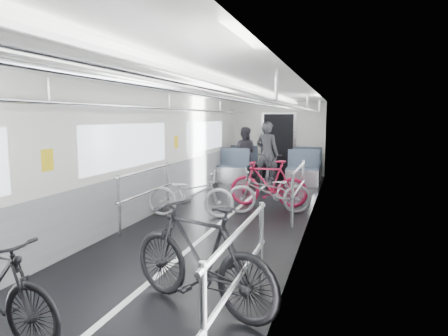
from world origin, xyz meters
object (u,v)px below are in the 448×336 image
Objects in this scene: bike_right_near at (201,256)px; bike_aisle at (273,170)px; bike_left_far at (190,194)px; bike_right_mid at (270,192)px; person_standing at (267,154)px; person_seated at (244,153)px; bike_right_far at (268,183)px.

bike_aisle is (-0.55, 7.21, -0.07)m from bike_right_near.
bike_right_mid is at bearing -71.54° from bike_left_far.
bike_right_near reaches higher than bike_aisle.
person_standing is (-0.73, 7.31, 0.36)m from bike_right_near.
person_seated reaches higher than bike_right_mid.
bike_left_far is 1.01× the size of bike_right_mid.
bike_aisle is 1.12× the size of person_seated.
bike_right_mid is at bearing 116.42° from person_standing.
bike_aisle reaches higher than bike_left_far.
person_seated is at bearing 129.43° from bike_aisle.
bike_right_near is 7.23m from bike_aisle.
bike_aisle is at bearing 165.48° from person_standing.
bike_right_near reaches higher than bike_left_far.
bike_right_near reaches higher than bike_right_mid.
bike_right_far is 4.05m from person_seated.
person_standing is at bearing -169.55° from bike_right_far.
bike_right_far is 0.93× the size of person_standing.
person_seated is at bearing -36.91° from person_standing.
bike_left_far is 1.01× the size of bike_right_far.
person_seated is (-1.67, 8.50, 0.26)m from bike_right_near.
bike_left_far reaches higher than bike_right_mid.
person_seated is at bearing -178.57° from bike_right_mid.
bike_left_far is 3.73m from bike_right_near.
bike_right_far is at bearing -83.70° from bike_aisle.
bike_left_far is at bearing -82.03° from bike_right_mid.
bike_right_mid is at bearing -82.70° from bike_aisle.
bike_right_mid is 0.62m from bike_right_far.
bike_right_near reaches higher than bike_right_far.
bike_aisle is (-0.34, 2.48, -0.03)m from bike_right_far.
bike_right_mid is at bearing 107.24° from person_seated.
person_seated is at bearing -5.87° from bike_left_far.
bike_right_mid is 4.67m from person_seated.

